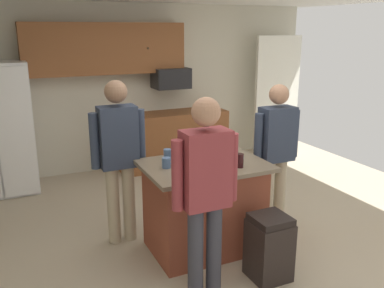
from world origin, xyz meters
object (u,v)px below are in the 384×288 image
(glass_stout_tall, at_px, (179,157))
(tumbler_amber, at_px, (231,158))
(mug_ceramic_white, at_px, (168,154))
(trash_bin, at_px, (269,247))
(microwave_over_range, at_px, (171,78))
(glass_dark_ale, at_px, (240,161))
(glass_short_whisky, at_px, (184,153))
(glass_pilsner, at_px, (198,162))
(mug_blue_stoneware, at_px, (167,163))
(person_elder_center, at_px, (119,151))
(kitchen_island, at_px, (204,206))
(person_guest_right, at_px, (276,147))
(person_guest_left, at_px, (205,187))
(serving_tray, at_px, (218,156))

(glass_stout_tall, bearing_deg, tumbler_amber, -25.25)
(mug_ceramic_white, bearing_deg, trash_bin, -60.21)
(microwave_over_range, relative_size, glass_dark_ale, 4.12)
(glass_short_whisky, distance_m, glass_pilsner, 0.32)
(mug_ceramic_white, relative_size, trash_bin, 0.20)
(mug_blue_stoneware, bearing_deg, tumbler_amber, -15.27)
(person_elder_center, height_order, mug_ceramic_white, person_elder_center)
(microwave_over_range, xyz_separation_m, kitchen_island, (-0.73, -2.70, -0.98))
(person_guest_right, xyz_separation_m, glass_pilsner, (-1.06, -0.24, 0.05))
(microwave_over_range, bearing_deg, mug_ceramic_white, -112.72)
(person_guest_left, bearing_deg, mug_blue_stoneware, 28.39)
(person_guest_left, height_order, glass_pilsner, person_guest_left)
(person_guest_left, bearing_deg, trash_bin, -62.84)
(mug_blue_stoneware, bearing_deg, kitchen_island, -5.28)
(person_guest_left, height_order, mug_blue_stoneware, person_guest_left)
(microwave_over_range, bearing_deg, glass_dark_ale, -99.20)
(mug_blue_stoneware, height_order, glass_pilsner, glass_pilsner)
(kitchen_island, xyz_separation_m, tumbler_amber, (0.22, -0.13, 0.52))
(kitchen_island, height_order, person_elder_center, person_elder_center)
(mug_blue_stoneware, relative_size, glass_pilsner, 0.91)
(mug_blue_stoneware, xyz_separation_m, trash_bin, (0.69, -0.75, -0.67))
(glass_short_whisky, relative_size, mug_ceramic_white, 1.13)
(microwave_over_range, bearing_deg, person_guest_right, -85.24)
(glass_dark_ale, bearing_deg, person_elder_center, 142.26)
(trash_bin, bearing_deg, mug_ceramic_white, 119.79)
(kitchen_island, height_order, glass_short_whisky, glass_short_whisky)
(microwave_over_range, height_order, trash_bin, microwave_over_range)
(person_elder_center, distance_m, person_guest_left, 1.30)
(kitchen_island, relative_size, glass_stout_tall, 8.59)
(mug_ceramic_white, bearing_deg, person_guest_right, -7.50)
(person_guest_right, distance_m, glass_short_whisky, 1.08)
(person_elder_center, distance_m, glass_stout_tall, 0.65)
(person_elder_center, bearing_deg, mug_ceramic_white, 8.60)
(glass_dark_ale, height_order, mug_ceramic_white, glass_dark_ale)
(mug_ceramic_white, bearing_deg, person_elder_center, 153.26)
(kitchen_island, height_order, mug_ceramic_white, mug_ceramic_white)
(person_elder_center, height_order, person_guest_right, person_elder_center)
(microwave_over_range, distance_m, glass_short_whisky, 2.67)
(serving_tray, bearing_deg, mug_blue_stoneware, -174.22)
(kitchen_island, xyz_separation_m, serving_tray, (0.20, 0.10, 0.48))
(person_guest_right, distance_m, glass_stout_tall, 1.18)
(person_guest_right, height_order, glass_dark_ale, person_guest_right)
(microwave_over_range, xyz_separation_m, glass_stout_tall, (-0.97, -2.61, -0.45))
(person_guest_left, distance_m, serving_tray, 1.00)
(glass_stout_tall, bearing_deg, microwave_over_range, 69.65)
(person_elder_center, bearing_deg, glass_short_whisky, 8.61)
(tumbler_amber, height_order, mug_ceramic_white, tumbler_amber)
(kitchen_island, height_order, person_guest_left, person_guest_left)
(mug_blue_stoneware, distance_m, mug_ceramic_white, 0.28)
(glass_dark_ale, relative_size, glass_stout_tall, 0.96)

